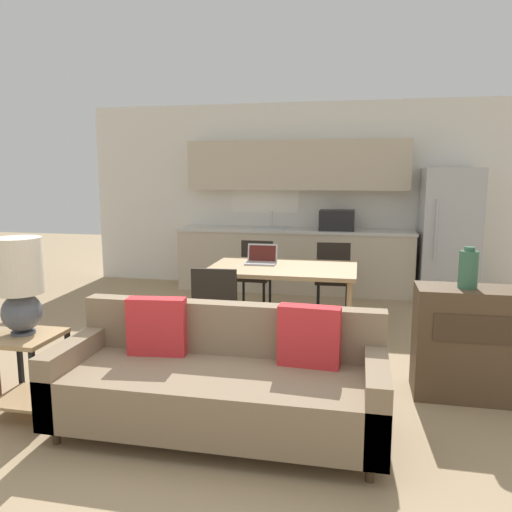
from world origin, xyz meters
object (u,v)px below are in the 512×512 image
refrigerator (448,234)px  laptop (261,259)px  side_table (26,362)px  credenza (487,344)px  dining_table (283,272)px  table_lamp (20,282)px  dining_chair_far_right (333,275)px  couch (221,381)px  dining_chair_far_left (255,272)px  vase (468,269)px  dining_chair_near_left (217,307)px

refrigerator → laptop: 2.88m
side_table → credenza: credenza is taller
dining_table → table_lamp: table_lamp is taller
side_table → dining_chair_far_right: size_ratio=0.67×
dining_table → laptop: size_ratio=4.54×
couch → laptop: size_ratio=6.44×
dining_chair_far_left → dining_chair_far_right: bearing=2.7°
table_lamp → vase: bearing=16.7°
dining_table → dining_chair_near_left: (-0.47, -0.81, -0.18)m
refrigerator → couch: bearing=-116.8°
dining_table → dining_chair_far_left: dining_chair_far_left is taller
dining_table → table_lamp: size_ratio=2.23×
vase → table_lamp: bearing=-163.3°
couch → side_table: (-1.37, -0.10, 0.06)m
couch → credenza: (1.82, 0.84, 0.09)m
dining_table → dining_chair_near_left: 0.95m
refrigerator → side_table: bearing=-129.5°
couch → dining_chair_near_left: bearing=107.1°
dining_chair_near_left → refrigerator: bearing=-134.2°
refrigerator → dining_table: (-1.93, -2.01, -0.20)m
table_lamp → dining_chair_far_right: table_lamp is taller
couch → laptop: (-0.15, 2.14, 0.45)m
credenza → side_table: bearing=-163.5°
credenza → dining_chair_far_left: bearing=137.5°
refrigerator → table_lamp: bearing=-129.8°
side_table → table_lamp: (-0.02, 0.02, 0.56)m
side_table → laptop: (1.22, 2.24, 0.39)m
side_table → laptop: size_ratio=1.77×
dining_table → dining_chair_near_left: size_ratio=1.73×
dining_chair_far_left → laptop: laptop is taller
refrigerator → vase: refrigerator is taller
side_table → dining_chair_near_left: size_ratio=0.67×
dining_table → dining_chair_far_left: (-0.47, 0.84, -0.18)m
dining_table → laptop: 0.31m
side_table → dining_chair_far_right: (1.94, 2.96, 0.10)m
couch → table_lamp: size_ratio=3.17×
dining_table → credenza: credenza is taller
side_table → laptop: bearing=61.5°
table_lamp → dining_chair_near_left: table_lamp is taller
dining_table → vase: size_ratio=4.87×
dining_chair_far_left → vase: bearing=-42.6°
refrigerator → dining_chair_near_left: size_ratio=2.03×
dining_table → credenza: size_ratio=1.42×
dining_table → couch: (-0.10, -2.01, -0.34)m
laptop → refrigerator: bearing=38.8°
side_table → dining_chair_far_right: dining_chair_far_right is taller
dining_chair_far_right → laptop: bearing=-139.2°
vase → dining_chair_far_right: size_ratio=0.36×
table_lamp → refrigerator: bearing=50.2°
refrigerator → side_table: 5.36m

